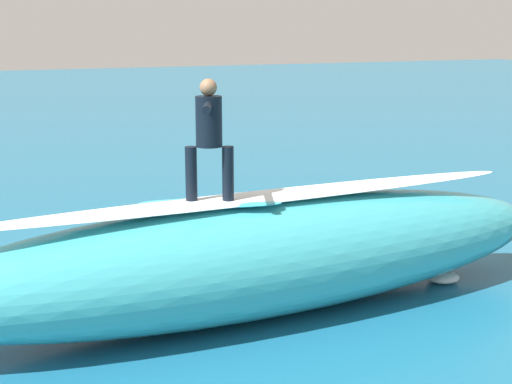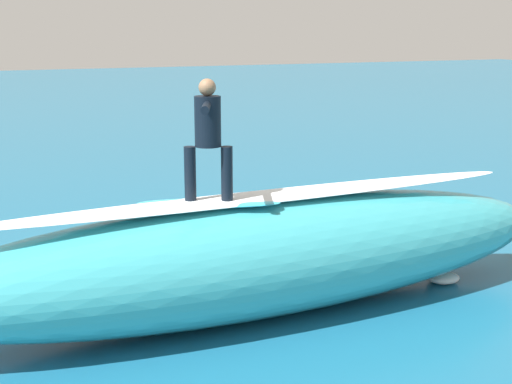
% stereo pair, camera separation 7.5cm
% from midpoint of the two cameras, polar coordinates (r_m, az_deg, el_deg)
% --- Properties ---
extents(ground_plane, '(120.00, 120.00, 0.00)m').
position_cam_midpoint_polar(ground_plane, '(13.24, -1.23, -4.87)').
color(ground_plane, '#196084').
extents(wave_crest, '(9.98, 2.37, 1.67)m').
position_cam_midpoint_polar(wave_crest, '(10.39, 0.64, -5.09)').
color(wave_crest, teal).
rests_on(wave_crest, ground_plane).
extents(wave_foam_lip, '(8.45, 0.97, 0.08)m').
position_cam_midpoint_polar(wave_foam_lip, '(10.15, 0.65, -0.40)').
color(wave_foam_lip, white).
rests_on(wave_foam_lip, wave_crest).
extents(surfboard_riding, '(1.99, 1.20, 0.07)m').
position_cam_midpoint_polar(surfboard_riding, '(9.84, -3.50, -0.88)').
color(surfboard_riding, '#33B2D1').
rests_on(surfboard_riding, wave_crest).
extents(surfer_riding, '(0.69, 1.47, 1.64)m').
position_cam_midpoint_polar(surfer_riding, '(9.66, -3.58, 4.83)').
color(surfer_riding, black).
rests_on(surfer_riding, surfboard_riding).
extents(surfboard_paddling, '(2.19, 0.92, 0.08)m').
position_cam_midpoint_polar(surfboard_paddling, '(14.83, 2.61, -2.76)').
color(surfboard_paddling, '#EAE5C6').
rests_on(surfboard_paddling, ground_plane).
extents(surfer_paddling, '(1.69, 0.56, 0.30)m').
position_cam_midpoint_polar(surfer_paddling, '(14.86, 3.02, -2.04)').
color(surfer_paddling, black).
rests_on(surfer_paddling, surfboard_paddling).
extents(foam_patch_near, '(0.56, 0.49, 0.16)m').
position_cam_midpoint_polar(foam_patch_near, '(12.17, 14.66, -6.52)').
color(foam_patch_near, white).
rests_on(foam_patch_near, ground_plane).
extents(foam_patch_mid, '(0.76, 0.96, 0.14)m').
position_cam_midpoint_polar(foam_patch_mid, '(16.09, 3.42, -1.40)').
color(foam_patch_mid, white).
rests_on(foam_patch_mid, ground_plane).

